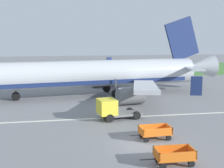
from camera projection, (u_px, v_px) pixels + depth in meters
ground_plane at (141, 144)px, 22.57m from camera, size 220.00×220.00×0.00m
grass_strip at (86, 70)px, 72.83m from camera, size 220.00×28.00×0.06m
apron_stripe at (121, 117)px, 30.09m from camera, size 120.00×0.36×0.01m
airplane at (101, 74)px, 41.08m from camera, size 37.64×30.32×11.34m
baggage_cart_nearest at (174, 155)px, 18.90m from camera, size 3.56×1.45×1.07m
baggage_cart_second_in_row at (155, 132)px, 23.61m from camera, size 3.58×1.53×1.07m
service_truck_beside_carts at (112, 109)px, 29.19m from camera, size 4.64×2.65×2.10m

